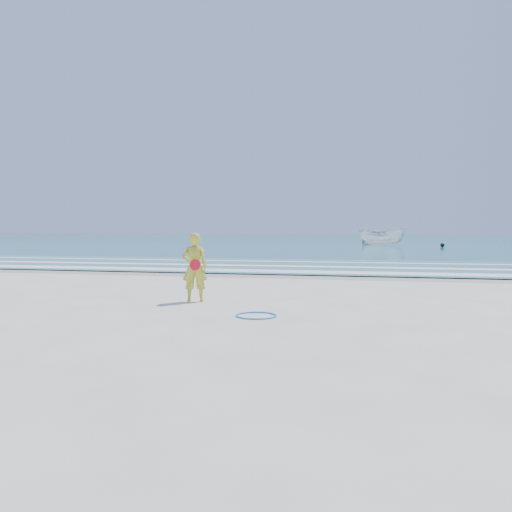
# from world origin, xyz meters

# --- Properties ---
(ground) EXTENTS (400.00, 400.00, 0.00)m
(ground) POSITION_xyz_m (0.00, 0.00, 0.00)
(ground) COLOR silver
(ground) RESTS_ON ground
(wet_sand) EXTENTS (400.00, 2.40, 0.00)m
(wet_sand) POSITION_xyz_m (0.00, 9.00, 0.00)
(wet_sand) COLOR #B2A893
(wet_sand) RESTS_ON ground
(ocean) EXTENTS (400.00, 190.00, 0.04)m
(ocean) POSITION_xyz_m (0.00, 105.00, 0.02)
(ocean) COLOR #19727F
(ocean) RESTS_ON ground
(shallow) EXTENTS (400.00, 10.00, 0.01)m
(shallow) POSITION_xyz_m (0.00, 14.00, 0.04)
(shallow) COLOR #59B7AD
(shallow) RESTS_ON ocean
(foam_near) EXTENTS (400.00, 1.40, 0.01)m
(foam_near) POSITION_xyz_m (0.00, 10.30, 0.05)
(foam_near) COLOR white
(foam_near) RESTS_ON shallow
(foam_mid) EXTENTS (400.00, 0.90, 0.01)m
(foam_mid) POSITION_xyz_m (0.00, 13.20, 0.05)
(foam_mid) COLOR white
(foam_mid) RESTS_ON shallow
(foam_far) EXTENTS (400.00, 0.60, 0.01)m
(foam_far) POSITION_xyz_m (0.00, 16.50, 0.05)
(foam_far) COLOR white
(foam_far) RESTS_ON shallow
(hoop) EXTENTS (1.06, 1.06, 0.03)m
(hoop) POSITION_xyz_m (1.06, 0.08, 0.01)
(hoop) COLOR #0C88E1
(hoop) RESTS_ON ground
(boat) EXTENTS (5.28, 2.45, 1.97)m
(boat) POSITION_xyz_m (4.62, 47.56, 1.03)
(boat) COLOR white
(boat) RESTS_ON ocean
(buoy) EXTENTS (0.42, 0.42, 0.42)m
(buoy) POSITION_xyz_m (10.18, 41.88, 0.25)
(buoy) COLOR black
(buoy) RESTS_ON ocean
(woman) EXTENTS (0.68, 0.53, 1.66)m
(woman) POSITION_xyz_m (-0.85, 1.77, 0.83)
(woman) COLOR gold
(woman) RESTS_ON ground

